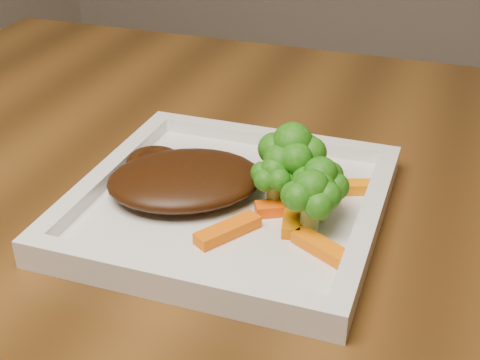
% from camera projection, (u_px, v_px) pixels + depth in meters
% --- Properties ---
extents(plate, '(0.27, 0.27, 0.01)m').
position_uv_depth(plate, '(230.00, 208.00, 0.61)').
color(plate, white).
rests_on(plate, dining_table).
extents(steak, '(0.18, 0.17, 0.03)m').
position_uv_depth(steak, '(185.00, 179.00, 0.61)').
color(steak, '#391B08').
rests_on(steak, plate).
extents(broccoli_0, '(0.09, 0.09, 0.07)m').
position_uv_depth(broccoli_0, '(292.00, 162.00, 0.60)').
color(broccoli_0, '#306310').
rests_on(broccoli_0, plate).
extents(broccoli_1, '(0.06, 0.06, 0.06)m').
position_uv_depth(broccoli_1, '(320.00, 186.00, 0.57)').
color(broccoli_1, '#2F7213').
rests_on(broccoli_1, plate).
extents(broccoli_2, '(0.06, 0.06, 0.06)m').
position_uv_depth(broccoli_2, '(310.00, 203.00, 0.55)').
color(broccoli_2, '#136A11').
rests_on(broccoli_2, plate).
extents(broccoli_3, '(0.06, 0.06, 0.06)m').
position_uv_depth(broccoli_3, '(274.00, 177.00, 0.59)').
color(broccoli_3, '#146E12').
rests_on(broccoli_3, plate).
extents(carrot_1, '(0.06, 0.04, 0.01)m').
position_uv_depth(carrot_1, '(324.00, 249.00, 0.54)').
color(carrot_1, orange).
rests_on(carrot_1, plate).
extents(carrot_2, '(0.05, 0.06, 0.01)m').
position_uv_depth(carrot_2, '(228.00, 230.00, 0.56)').
color(carrot_2, '#EE6303').
rests_on(carrot_2, plate).
extents(carrot_3, '(0.06, 0.03, 0.01)m').
position_uv_depth(carrot_3, '(354.00, 187.00, 0.62)').
color(carrot_3, orange).
rests_on(carrot_3, plate).
extents(carrot_5, '(0.03, 0.06, 0.01)m').
position_uv_depth(carrot_5, '(293.00, 216.00, 0.58)').
color(carrot_5, '#CF6A03').
rests_on(carrot_5, plate).
extents(carrot_6, '(0.06, 0.04, 0.01)m').
position_uv_depth(carrot_6, '(289.00, 207.00, 0.59)').
color(carrot_6, '#FC5304').
rests_on(carrot_6, plate).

